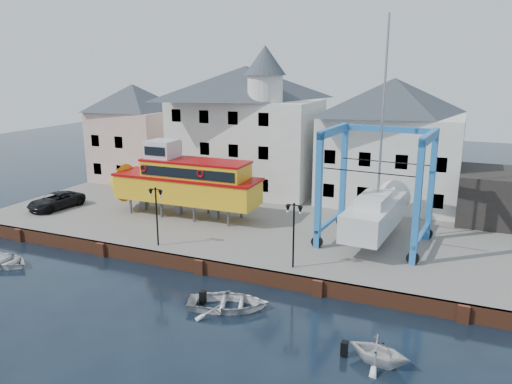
% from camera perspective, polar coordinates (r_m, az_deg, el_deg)
% --- Properties ---
extents(ground, '(140.00, 140.00, 0.00)m').
position_cam_1_polar(ground, '(33.35, -6.41, -9.28)').
color(ground, black).
rests_on(ground, ground).
extents(hardstanding, '(44.00, 22.00, 1.00)m').
position_cam_1_polar(hardstanding, '(42.45, 0.88, -3.21)').
color(hardstanding, '#5F5D5A').
rests_on(hardstanding, ground).
extents(quay_wall, '(44.00, 0.47, 1.00)m').
position_cam_1_polar(quay_wall, '(33.23, -6.34, -8.42)').
color(quay_wall, brown).
rests_on(quay_wall, ground).
extents(building_pink, '(8.00, 7.00, 10.30)m').
position_cam_1_polar(building_pink, '(56.01, -13.66, 6.62)').
color(building_pink, '#C79D8F').
rests_on(building_pink, hardstanding).
extents(building_white_main, '(14.00, 8.30, 14.00)m').
position_cam_1_polar(building_white_main, '(49.54, -1.07, 7.44)').
color(building_white_main, beige).
rests_on(building_white_main, hardstanding).
extents(building_white_right, '(12.00, 8.00, 11.20)m').
position_cam_1_polar(building_white_right, '(46.37, 15.17, 5.54)').
color(building_white_right, beige).
rests_on(building_white_right, hardstanding).
extents(shed_dark, '(8.00, 7.00, 4.00)m').
position_cam_1_polar(shed_dark, '(44.81, 27.20, -0.57)').
color(shed_dark, black).
rests_on(shed_dark, hardstanding).
extents(lamp_post_left, '(1.12, 0.32, 4.20)m').
position_cam_1_polar(lamp_post_left, '(34.95, -11.35, -1.10)').
color(lamp_post_left, black).
rests_on(lamp_post_left, hardstanding).
extents(lamp_post_right, '(1.12, 0.32, 4.20)m').
position_cam_1_polar(lamp_post_right, '(30.58, 4.35, -3.09)').
color(lamp_post_right, black).
rests_on(lamp_post_right, hardstanding).
extents(tour_boat, '(14.38, 3.60, 6.25)m').
position_cam_1_polar(tour_boat, '(42.00, -8.93, 1.30)').
color(tour_boat, '#59595E').
rests_on(tour_boat, hardstanding).
extents(travel_lift, '(7.69, 10.48, 15.57)m').
position_cam_1_polar(travel_lift, '(36.70, 13.82, -1.44)').
color(travel_lift, blue).
rests_on(travel_lift, hardstanding).
extents(van, '(3.05, 5.31, 1.39)m').
position_cam_1_polar(van, '(47.25, -21.89, -0.93)').
color(van, black).
rests_on(van, hardstanding).
extents(motorboat_b, '(5.44, 4.63, 0.95)m').
position_cam_1_polar(motorboat_b, '(28.86, -3.22, -13.15)').
color(motorboat_b, silver).
rests_on(motorboat_b, ground).
extents(motorboat_c, '(3.25, 2.94, 1.50)m').
position_cam_1_polar(motorboat_c, '(24.86, 13.80, -18.51)').
color(motorboat_c, silver).
rests_on(motorboat_c, ground).
extents(motorboat_d, '(4.27, 3.14, 0.86)m').
position_cam_1_polar(motorboat_d, '(38.63, -26.86, -7.44)').
color(motorboat_d, silver).
rests_on(motorboat_d, ground).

